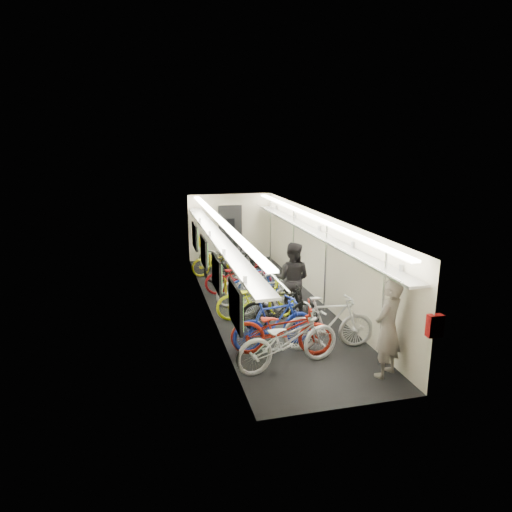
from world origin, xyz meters
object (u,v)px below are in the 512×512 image
passenger_near (388,328)px  backpack (435,326)px  passenger_mid (292,279)px  bicycle_0 (288,339)px  bicycle_1 (274,323)px

passenger_near → backpack: 0.96m
passenger_mid → bicycle_0: bearing=100.9°
bicycle_0 → passenger_mid: passenger_mid is taller
bicycle_0 → passenger_near: size_ratio=1.17×
bicycle_0 → passenger_near: 1.85m
bicycle_0 → bicycle_1: (-0.02, 0.88, -0.02)m
passenger_near → passenger_mid: bearing=-109.5°
passenger_near → backpack: size_ratio=4.89×
bicycle_1 → passenger_mid: bearing=-38.6°
bicycle_0 → passenger_mid: size_ratio=1.17×
passenger_mid → backpack: bearing=135.6°
bicycle_1 → backpack: bearing=-149.1°
bicycle_0 → bicycle_1: size_ratio=1.18×
passenger_mid → backpack: size_ratio=4.88×
bicycle_1 → bicycle_0: bearing=172.2°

